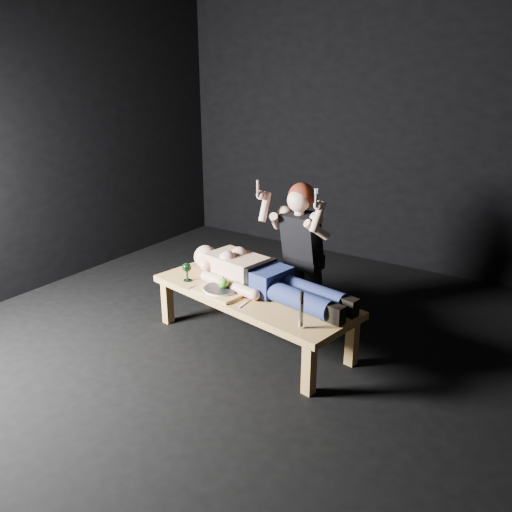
# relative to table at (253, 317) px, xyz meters

# --- Properties ---
(ground) EXTENTS (5.00, 5.00, 0.00)m
(ground) POSITION_rel_table_xyz_m (-0.00, -0.05, -0.23)
(ground) COLOR black
(ground) RESTS_ON ground
(back_wall) EXTENTS (5.00, 0.00, 5.00)m
(back_wall) POSITION_rel_table_xyz_m (-0.00, 2.45, 1.27)
(back_wall) COLOR black
(back_wall) RESTS_ON ground
(table) EXTENTS (1.86, 0.95, 0.45)m
(table) POSITION_rel_table_xyz_m (0.00, 0.00, 0.00)
(table) COLOR #B88D47
(table) RESTS_ON ground
(lying_man) EXTENTS (1.90, 0.86, 0.27)m
(lying_man) POSITION_rel_table_xyz_m (0.07, 0.09, 0.36)
(lying_man) COLOR #D8A98A
(lying_man) RESTS_ON table
(kneeling_woman) EXTENTS (0.74, 0.82, 1.30)m
(kneeling_woman) POSITION_rel_table_xyz_m (0.12, 0.67, 0.43)
(kneeling_woman) COLOR black
(kneeling_woman) RESTS_ON ground
(serving_tray) EXTENTS (0.44, 0.34, 0.02)m
(serving_tray) POSITION_rel_table_xyz_m (-0.21, -0.15, 0.24)
(serving_tray) COLOR tan
(serving_tray) RESTS_ON table
(plate) EXTENTS (0.30, 0.30, 0.02)m
(plate) POSITION_rel_table_xyz_m (-0.21, -0.15, 0.26)
(plate) COLOR white
(plate) RESTS_ON serving_tray
(apple) EXTENTS (0.09, 0.09, 0.09)m
(apple) POSITION_rel_table_xyz_m (-0.19, -0.14, 0.31)
(apple) COLOR #54911A
(apple) RESTS_ON plate
(goblet) EXTENTS (0.09, 0.09, 0.16)m
(goblet) POSITION_rel_table_xyz_m (-0.60, -0.11, 0.31)
(goblet) COLOR black
(goblet) RESTS_ON table
(fork_flat) EXTENTS (0.06, 0.19, 0.01)m
(fork_flat) POSITION_rel_table_xyz_m (-0.45, -0.15, 0.23)
(fork_flat) COLOR #B2B2B7
(fork_flat) RESTS_ON table
(knife_flat) EXTENTS (0.03, 0.19, 0.01)m
(knife_flat) POSITION_rel_table_xyz_m (0.07, -0.21, 0.23)
(knife_flat) COLOR #B2B2B7
(knife_flat) RESTS_ON table
(spoon_flat) EXTENTS (0.13, 0.16, 0.01)m
(spoon_flat) POSITION_rel_table_xyz_m (-0.04, -0.07, 0.23)
(spoon_flat) COLOR #B2B2B7
(spoon_flat) RESTS_ON table
(carving_knife) EXTENTS (0.04, 0.05, 0.28)m
(carving_knife) POSITION_rel_table_xyz_m (0.63, -0.32, 0.36)
(carving_knife) COLOR #B2B2B7
(carving_knife) RESTS_ON table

